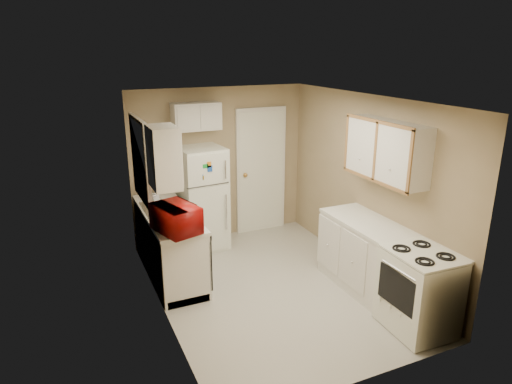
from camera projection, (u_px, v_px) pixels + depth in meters
name	position (u px, v px, depth m)	size (l,w,h in m)	color
floor	(272.00, 287.00, 5.91)	(3.80, 3.80, 0.00)	beige
ceiling	(274.00, 100.00, 5.17)	(3.80, 3.80, 0.00)	white
wall_left	(158.00, 216.00, 4.99)	(3.80, 3.80, 0.00)	tan
wall_right	(367.00, 186.00, 6.09)	(3.80, 3.80, 0.00)	tan
wall_back	(220.00, 164.00, 7.19)	(2.80, 2.80, 0.00)	tan
wall_front	(371.00, 265.00, 3.89)	(2.80, 2.80, 0.00)	tan
left_counter	(169.00, 243.00, 6.12)	(0.60, 1.80, 0.90)	silver
dishwasher	(204.00, 255.00, 5.70)	(0.03, 0.58, 0.72)	black
sink	(165.00, 211.00, 6.13)	(0.54, 0.74, 0.16)	gray
microwave	(177.00, 220.00, 5.31)	(0.33, 0.59, 0.39)	#9F0C09
soap_bottle	(156.00, 196.00, 6.32)	(0.08, 0.08, 0.17)	white
window_blinds	(141.00, 160.00, 5.80)	(0.10, 0.98, 1.08)	silver
upper_cabinet_left	(164.00, 157.00, 5.06)	(0.30, 0.45, 0.70)	silver
refrigerator	(202.00, 198.00, 6.88)	(0.65, 0.63, 1.57)	white
cabinet_over_fridge	(196.00, 116.00, 6.66)	(0.70, 0.30, 0.40)	silver
interior_door	(261.00, 171.00, 7.48)	(0.86, 0.06, 2.08)	white
right_counter	(383.00, 266.00, 5.50)	(0.60, 2.00, 0.90)	silver
stove	(418.00, 292.00, 4.91)	(0.60, 0.74, 0.90)	white
upper_cabinet_right	(386.00, 150.00, 5.41)	(0.30, 1.20, 0.70)	silver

